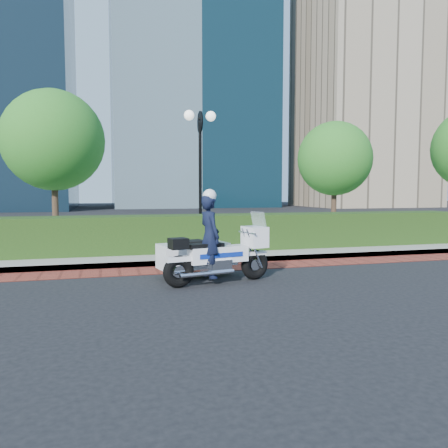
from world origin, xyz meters
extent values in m
plane|color=black|center=(0.00, 0.00, 0.00)|extent=(120.00, 120.00, 0.00)
cube|color=maroon|center=(0.00, 1.50, 0.01)|extent=(60.00, 1.00, 0.01)
cube|color=gray|center=(0.00, 6.00, 0.07)|extent=(60.00, 8.00, 0.15)
cube|color=black|center=(0.00, 3.60, 0.65)|extent=(18.00, 1.20, 1.00)
cylinder|color=black|center=(1.00, 5.20, 0.30)|extent=(0.30, 0.30, 0.30)
cylinder|color=black|center=(1.00, 5.20, 2.15)|extent=(0.10, 0.10, 3.70)
cylinder|color=black|center=(1.00, 5.20, 4.00)|extent=(0.04, 0.70, 0.70)
sphere|color=white|center=(0.65, 5.20, 4.20)|extent=(0.32, 0.32, 0.32)
sphere|color=white|center=(1.35, 5.20, 4.20)|extent=(0.32, 0.32, 0.32)
cylinder|color=#332319|center=(-3.50, 6.50, 1.23)|extent=(0.20, 0.20, 2.17)
sphere|color=#226218|center=(-3.50, 6.50, 3.44)|extent=(3.20, 3.20, 3.20)
cylinder|color=#332319|center=(6.50, 6.50, 1.11)|extent=(0.20, 0.20, 1.92)
sphere|color=#226218|center=(6.50, 6.50, 3.05)|extent=(2.80, 2.80, 2.80)
cube|color=black|center=(8.00, 44.00, 23.00)|extent=(18.00, 15.00, 46.00)
cube|color=gray|center=(28.00, 38.00, 14.00)|extent=(14.00, 12.00, 28.00)
torus|color=black|center=(-0.64, -0.42, 0.31)|extent=(0.64, 0.32, 0.62)
torus|color=black|center=(1.01, -0.05, 0.31)|extent=(0.64, 0.32, 0.62)
cube|color=white|center=(0.18, -0.23, 0.58)|extent=(1.25, 0.56, 0.32)
cube|color=silver|center=(0.14, -0.24, 0.36)|extent=(0.58, 0.48, 0.26)
cube|color=white|center=(1.01, -0.05, 0.89)|extent=(0.48, 0.58, 0.42)
cube|color=silver|center=(1.10, -0.03, 1.22)|extent=(0.21, 0.48, 0.37)
cube|color=black|center=(-0.09, -0.29, 0.77)|extent=(0.75, 0.43, 0.09)
cube|color=black|center=(-0.64, -0.42, 0.84)|extent=(0.38, 0.36, 0.21)
cube|color=white|center=(-0.17, 0.50, 0.47)|extent=(1.56, 0.95, 0.51)
cube|color=black|center=(-0.26, 0.48, 0.75)|extent=(0.74, 0.60, 0.07)
torus|color=black|center=(-0.36, 0.92, 0.23)|extent=(0.49, 0.25, 0.47)
imported|color=black|center=(0.00, -0.27, 0.95)|extent=(0.50, 0.66, 1.61)
sphere|color=white|center=(0.00, -0.27, 1.74)|extent=(0.26, 0.26, 0.26)
camera|label=1|loc=(-1.96, -8.49, 1.83)|focal=35.00mm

